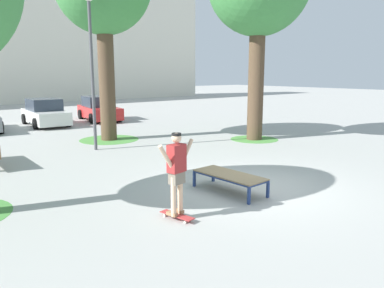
% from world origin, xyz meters
% --- Properties ---
extents(ground_plane, '(120.00, 120.00, 0.00)m').
position_xyz_m(ground_plane, '(0.00, 0.00, 0.00)').
color(ground_plane, '#A8A8A3').
extents(building_facade, '(43.65, 4.00, 13.25)m').
position_xyz_m(building_facade, '(2.12, 33.93, 6.62)').
color(building_facade, silver).
rests_on(building_facade, ground).
extents(skate_box, '(0.87, 1.94, 0.46)m').
position_xyz_m(skate_box, '(-0.80, 0.10, 0.41)').
color(skate_box, navy).
rests_on(skate_box, ground).
extents(skateboard, '(0.36, 0.82, 0.09)m').
position_xyz_m(skateboard, '(-2.88, -0.52, 0.08)').
color(skateboard, '#B23333').
rests_on(skateboard, ground).
extents(skater, '(0.99, 0.34, 1.69)m').
position_xyz_m(skater, '(-2.88, -0.52, 1.07)').
color(skater, beige).
rests_on(skater, skateboard).
extents(grass_patch_near_right, '(2.12, 2.12, 0.01)m').
position_xyz_m(grass_patch_near_right, '(5.38, 4.87, 0.00)').
color(grass_patch_near_right, '#519342').
rests_on(grass_patch_near_right, ground).
extents(grass_patch_mid_back, '(2.61, 2.61, 0.01)m').
position_xyz_m(grass_patch_mid_back, '(0.25, 8.84, 0.00)').
color(grass_patch_mid_back, '#519342').
rests_on(grass_patch_mid_back, ground).
extents(car_white, '(2.08, 4.28, 1.50)m').
position_xyz_m(car_white, '(-0.45, 15.37, 0.69)').
color(car_white, silver).
rests_on(car_white, ground).
extents(car_red, '(2.36, 4.40, 1.50)m').
position_xyz_m(car_red, '(2.94, 15.61, 0.69)').
color(car_red, red).
rests_on(car_red, ground).
extents(light_post, '(0.36, 0.36, 5.83)m').
position_xyz_m(light_post, '(-1.17, 7.12, 3.83)').
color(light_post, '#4C4C51').
rests_on(light_post, ground).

